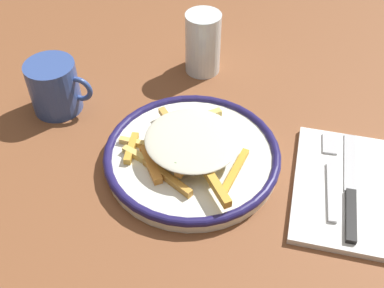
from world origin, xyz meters
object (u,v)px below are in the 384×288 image
(plate, at_px, (192,156))
(coffee_mug, at_px, (55,87))
(water_glass, at_px, (203,43))
(knife, at_px, (351,193))
(fries_heap, at_px, (189,144))
(fork, at_px, (331,174))
(salt_shaker, at_px, (199,43))
(napkin, at_px, (349,187))

(plate, distance_m, coffee_mug, 0.27)
(water_glass, bearing_deg, knife, -42.34)
(fries_heap, height_order, fork, fries_heap)
(knife, distance_m, salt_shaker, 0.40)
(knife, relative_size, salt_shaker, 2.35)
(plate, relative_size, water_glass, 2.33)
(fork, relative_size, knife, 0.84)
(fries_heap, bearing_deg, plate, 19.67)
(water_glass, bearing_deg, plate, -80.40)
(fries_heap, xyz_separation_m, salt_shaker, (-0.05, 0.26, 0.01))
(fork, height_order, water_glass, water_glass)
(knife, relative_size, coffee_mug, 1.87)
(fries_heap, xyz_separation_m, knife, (0.24, -0.01, -0.03))
(plate, distance_m, fries_heap, 0.03)
(coffee_mug, bearing_deg, water_glass, 38.30)
(napkin, distance_m, salt_shaker, 0.39)
(water_glass, bearing_deg, salt_shaker, 122.32)
(water_glass, height_order, coffee_mug, water_glass)
(water_glass, xyz_separation_m, salt_shaker, (-0.01, 0.02, -0.01))
(fries_heap, xyz_separation_m, coffee_mug, (-0.25, 0.07, 0.01))
(fork, height_order, coffee_mug, coffee_mug)
(fries_heap, distance_m, water_glass, 0.25)
(fork, xyz_separation_m, knife, (0.03, -0.03, 0.00))
(napkin, height_order, salt_shaker, salt_shaker)
(plate, xyz_separation_m, water_glass, (-0.04, 0.24, 0.04))
(napkin, bearing_deg, salt_shaker, 138.81)
(coffee_mug, bearing_deg, fries_heap, -15.55)
(fork, relative_size, coffee_mug, 1.57)
(coffee_mug, bearing_deg, fork, -6.45)
(fries_heap, bearing_deg, fork, 4.73)
(fork, distance_m, water_glass, 0.34)
(plate, height_order, knife, plate)
(napkin, height_order, knife, knife)
(napkin, distance_m, water_glass, 0.37)
(water_glass, bearing_deg, fork, -41.80)
(fork, relative_size, salt_shaker, 1.98)
(knife, height_order, coffee_mug, coffee_mug)
(knife, xyz_separation_m, salt_shaker, (-0.29, 0.27, 0.03))
(fork, xyz_separation_m, water_glass, (-0.25, 0.22, 0.05))
(fries_heap, height_order, water_glass, water_glass)
(water_glass, relative_size, coffee_mug, 1.04)
(plate, xyz_separation_m, fries_heap, (-0.00, -0.00, 0.03))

